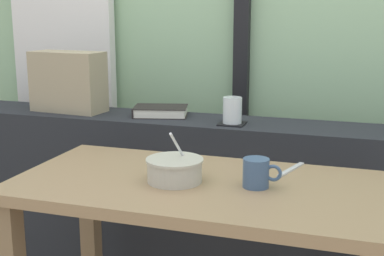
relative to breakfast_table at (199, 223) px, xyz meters
name	(u,v)px	position (x,y,z in m)	size (l,w,h in m)	color
curtain_left_panel	(62,8)	(-1.04, 0.98, 0.64)	(0.56, 0.06, 2.50)	white
dark_console_ledge	(218,215)	(-0.09, 0.57, -0.20)	(2.80, 0.28, 0.81)	#23262B
breakfast_table	(199,223)	(0.00, 0.00, 0.00)	(1.11, 0.57, 0.74)	#826849
coaster_square	(232,124)	(-0.03, 0.52, 0.20)	(0.10, 0.10, 0.01)	black
juice_glass	(232,112)	(-0.03, 0.52, 0.25)	(0.07, 0.07, 0.10)	white
closed_book	(160,111)	(-0.35, 0.59, 0.22)	(0.25, 0.20, 0.04)	black
throw_pillow	(68,82)	(-0.77, 0.57, 0.33)	(0.32, 0.14, 0.26)	tan
soup_bowl	(175,170)	(-0.07, -0.02, 0.17)	(0.17, 0.17, 0.16)	#BCB7A8
fork_utensil	(291,169)	(0.25, 0.20, 0.14)	(0.02, 0.17, 0.01)	silver
ceramic_mug	(257,173)	(0.17, 0.00, 0.18)	(0.11, 0.08, 0.08)	#3D567A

